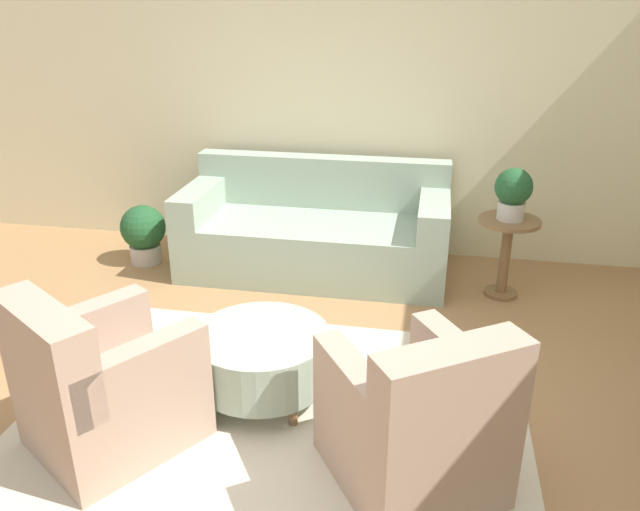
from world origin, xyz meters
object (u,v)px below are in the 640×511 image
ottoman_table (262,356)px  potted_plant_floor (143,232)px  armchair_right (417,425)px  couch (315,233)px  potted_plant_on_side_table (513,192)px  side_table (506,245)px  armchair_left (102,388)px

ottoman_table → potted_plant_floor: size_ratio=1.52×
potted_plant_floor → armchair_right: bearing=-43.1°
potted_plant_floor → couch: bearing=4.7°
ottoman_table → couch: bearing=91.4°
ottoman_table → potted_plant_on_side_table: 2.32m
side_table → potted_plant_floor: bearing=178.2°
side_table → potted_plant_floor: side_table is taller
armchair_right → potted_plant_on_side_table: (0.59, 2.23, 0.51)m
couch → armchair_right: bearing=-68.5°
armchair_right → side_table: size_ratio=1.61×
potted_plant_on_side_table → side_table: bearing=63.4°
armchair_left → side_table: size_ratio=1.61×
potted_plant_on_side_table → potted_plant_floor: 3.13m
side_table → potted_plant_on_side_table: 0.43m
couch → armchair_left: (-0.64, -2.45, 0.02)m
armchair_right → side_table: bearing=75.2°
couch → side_table: bearing=-8.1°
ottoman_table → potted_plant_floor: bearing=131.7°
armchair_left → potted_plant_on_side_table: bearing=45.4°
armchair_right → potted_plant_on_side_table: size_ratio=2.60×
armchair_left → armchair_right: 1.61m
ottoman_table → armchair_left: bearing=-140.5°
ottoman_table → potted_plant_floor: (-1.57, 1.76, 0.01)m
couch → potted_plant_on_side_table: 1.66m
armchair_left → couch: bearing=75.3°
couch → armchair_left: couch is taller
side_table → potted_plant_on_side_table: (-0.00, -0.00, 0.43)m
side_table → couch: bearing=171.9°
armchair_left → potted_plant_floor: (-0.88, 2.33, -0.07)m
ottoman_table → potted_plant_on_side_table: size_ratio=2.01×
couch → potted_plant_on_side_table: (1.56, -0.22, 0.53)m
ottoman_table → potted_plant_floor: potted_plant_floor is taller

